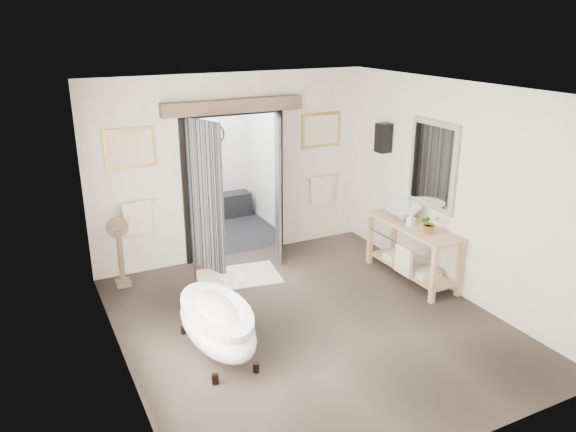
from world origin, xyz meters
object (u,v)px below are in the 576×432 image
object	(u,v)px
clawfoot_tub	(217,322)
vanity	(412,247)
basin	(402,212)
rug	(238,276)

from	to	relation	value
clawfoot_tub	vanity	bearing A→B (deg)	9.83
basin	rug	bearing A→B (deg)	137.55
clawfoot_tub	vanity	distance (m)	3.25
rug	basin	size ratio (longest dim) A/B	2.13
rug	basin	world-z (taller)	basin
vanity	basin	world-z (taller)	basin
clawfoot_tub	rug	bearing A→B (deg)	61.47
vanity	basin	distance (m)	0.53
clawfoot_tub	basin	world-z (taller)	basin
rug	clawfoot_tub	bearing A→B (deg)	-118.53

